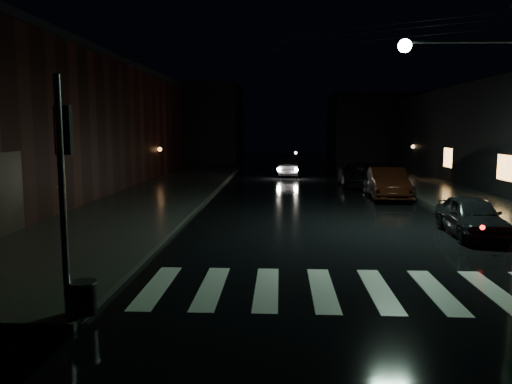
# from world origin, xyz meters

# --- Properties ---
(ground) EXTENTS (120.00, 120.00, 0.00)m
(ground) POSITION_xyz_m (0.00, 0.00, 0.00)
(ground) COLOR black
(ground) RESTS_ON ground
(sidewalk_left) EXTENTS (6.00, 44.00, 0.15)m
(sidewalk_left) POSITION_xyz_m (-5.00, 14.00, 0.07)
(sidewalk_left) COLOR #282826
(sidewalk_left) RESTS_ON ground
(sidewalk_right) EXTENTS (4.00, 44.00, 0.15)m
(sidewalk_right) POSITION_xyz_m (10.00, 14.00, 0.07)
(sidewalk_right) COLOR #282826
(sidewalk_right) RESTS_ON ground
(building_left) EXTENTS (10.00, 36.00, 7.00)m
(building_left) POSITION_xyz_m (-12.00, 16.00, 3.50)
(building_left) COLOR black
(building_left) RESTS_ON ground
(building_far_left) EXTENTS (14.00, 10.00, 8.00)m
(building_far_left) POSITION_xyz_m (-10.00, 45.00, 4.00)
(building_far_left) COLOR black
(building_far_left) RESTS_ON ground
(building_far_right) EXTENTS (14.00, 10.00, 7.00)m
(building_far_right) POSITION_xyz_m (14.00, 45.00, 3.50)
(building_far_right) COLOR black
(building_far_right) RESTS_ON ground
(crosswalk) EXTENTS (9.00, 3.00, 0.01)m
(crosswalk) POSITION_xyz_m (3.00, 0.50, 0.01)
(crosswalk) COLOR beige
(crosswalk) RESTS_ON ground
(signal_pole_corner) EXTENTS (0.68, 0.61, 4.20)m
(signal_pole_corner) POSITION_xyz_m (-2.14, -1.46, 1.54)
(signal_pole_corner) COLOR slate
(signal_pole_corner) RESTS_ON ground
(utility_pole) EXTENTS (4.92, 0.44, 8.00)m
(utility_pole) POSITION_xyz_m (8.83, 7.00, 4.60)
(utility_pole) COLOR black
(utility_pole) RESTS_ON ground
(parked_car_a) EXTENTS (1.66, 3.84, 1.29)m
(parked_car_a) POSITION_xyz_m (7.60, 6.14, 0.64)
(parked_car_a) COLOR black
(parked_car_a) RESTS_ON ground
(parked_car_b) EXTENTS (1.93, 4.74, 1.53)m
(parked_car_b) POSITION_xyz_m (6.72, 14.64, 0.76)
(parked_car_b) COLOR black
(parked_car_b) RESTS_ON ground
(parked_car_c) EXTENTS (2.13, 4.66, 1.32)m
(parked_car_c) POSITION_xyz_m (6.83, 15.24, 0.66)
(parked_car_c) COLOR black
(parked_car_c) RESTS_ON ground
(parked_car_d) EXTENTS (2.52, 5.14, 1.40)m
(parked_car_d) POSITION_xyz_m (6.24, 20.07, 0.70)
(parked_car_d) COLOR black
(parked_car_d) RESTS_ON ground
(oncoming_car) EXTENTS (1.75, 3.98, 1.27)m
(oncoming_car) POSITION_xyz_m (2.20, 26.04, 0.64)
(oncoming_car) COLOR black
(oncoming_car) RESTS_ON ground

